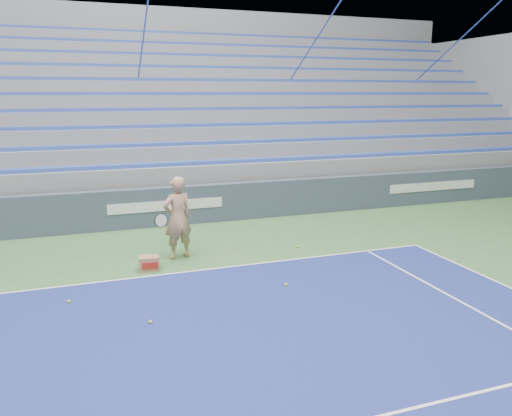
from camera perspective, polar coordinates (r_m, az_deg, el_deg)
The scene contains 8 objects.
sponsor_barrier at distance 14.32m, azimuth -10.26°, elevation 0.19°, with size 30.00×0.32×1.10m.
bleachers at distance 19.69m, azimuth -13.19°, elevation 8.83°, with size 31.00×9.15×7.30m.
tennis_player at distance 11.31m, azimuth -8.95°, elevation -1.14°, with size 1.00×0.93×1.88m.
ball_box at distance 10.86m, azimuth -12.12°, elevation -6.21°, with size 0.44×0.35×0.31m.
tennis_ball_0 at distance 9.67m, azimuth -20.60°, elevation -9.99°, with size 0.07×0.07×0.07m, color #BADC2D.
tennis_ball_1 at distance 12.19m, azimuth 4.75°, elevation -4.41°, with size 0.07×0.07×0.07m, color #BADC2D.
tennis_ball_2 at distance 8.50m, azimuth -11.96°, elevation -12.63°, with size 0.07×0.07×0.07m, color #BADC2D.
tennis_ball_3 at distance 9.83m, azimuth 3.43°, elevation -8.75°, with size 0.07×0.07×0.07m, color #BADC2D.
Camera 1 is at (-2.12, 2.07, 3.67)m, focal length 35.00 mm.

